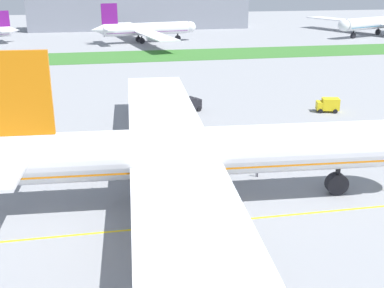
# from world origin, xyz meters

# --- Properties ---
(ground_plane) EXTENTS (600.00, 600.00, 0.00)m
(ground_plane) POSITION_xyz_m (0.00, 0.00, 0.00)
(ground_plane) COLOR gray
(ground_plane) RESTS_ON ground
(apron_taxi_line) EXTENTS (280.00, 0.36, 0.01)m
(apron_taxi_line) POSITION_xyz_m (0.00, -2.74, 0.00)
(apron_taxi_line) COLOR yellow
(apron_taxi_line) RESTS_ON ground
(grass_median_strip) EXTENTS (320.00, 24.00, 0.10)m
(grass_median_strip) POSITION_xyz_m (0.00, 114.51, 0.05)
(grass_median_strip) COLOR #38722D
(grass_median_strip) RESTS_ON ground
(airliner_foreground) EXTENTS (58.42, 92.89, 18.98)m
(airliner_foreground) POSITION_xyz_m (-3.05, 2.79, 6.44)
(airliner_foreground) COLOR white
(airliner_foreground) RESTS_ON ground
(ground_crew_wingwalker_port) EXTENTS (0.51, 0.45, 1.68)m
(ground_crew_wingwalker_port) POSITION_xyz_m (7.81, 8.77, 1.02)
(ground_crew_wingwalker_port) COLOR black
(ground_crew_wingwalker_port) RESTS_ON ground
(ground_crew_marshaller_front) EXTENTS (0.53, 0.37, 1.59)m
(ground_crew_marshaller_front) POSITION_xyz_m (-6.96, 10.39, 0.97)
(ground_crew_marshaller_front) COLOR black
(ground_crew_marshaller_front) RESTS_ON ground
(service_truck_baggage_loader) EXTENTS (5.53, 4.12, 2.84)m
(service_truck_baggage_loader) POSITION_xyz_m (4.54, 43.53, 1.56)
(service_truck_baggage_loader) COLOR black
(service_truck_baggage_loader) RESTS_ON ground
(service_truck_fuel_bowser) EXTENTS (4.84, 3.39, 2.84)m
(service_truck_fuel_bowser) POSITION_xyz_m (32.27, 37.86, 1.53)
(service_truck_fuel_bowser) COLOR yellow
(service_truck_fuel_bowser) RESTS_ON ground
(parked_airliner_far_right) EXTENTS (43.27, 68.32, 15.62)m
(parked_airliner_far_right) POSITION_xyz_m (5.97, 148.22, 5.30)
(parked_airliner_far_right) COLOR white
(parked_airliner_far_right) RESTS_ON ground
(parked_airliner_far_outer) EXTENTS (49.99, 81.46, 16.72)m
(parked_airliner_far_outer) POSITION_xyz_m (111.55, 151.33, 5.68)
(parked_airliner_far_outer) COLOR white
(parked_airliner_far_outer) RESTS_ON ground
(terminal_building) EXTENTS (107.45, 20.00, 18.00)m
(terminal_building) POSITION_xyz_m (8.61, 201.05, 9.00)
(terminal_building) COLOR gray
(terminal_building) RESTS_ON ground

